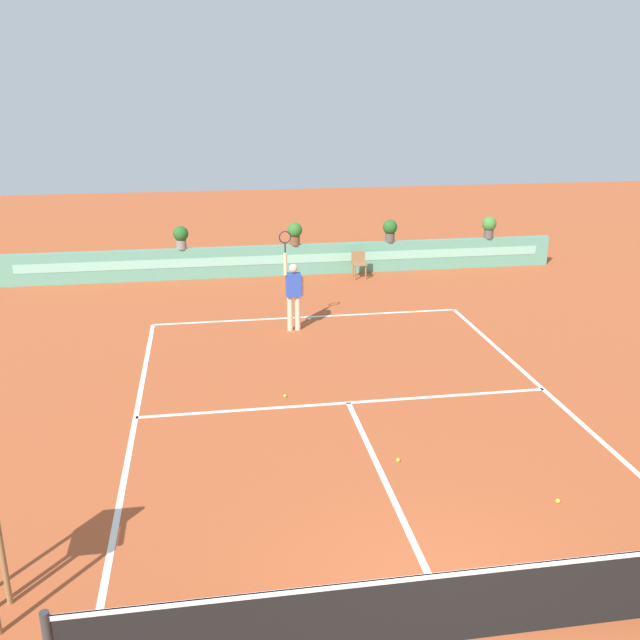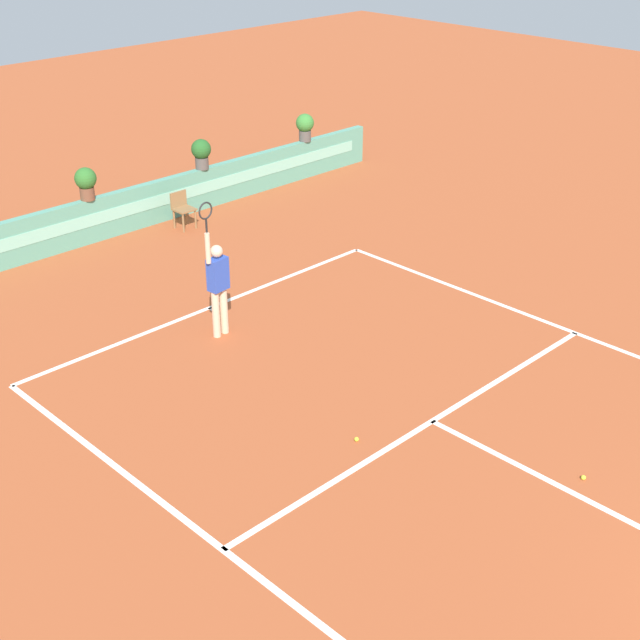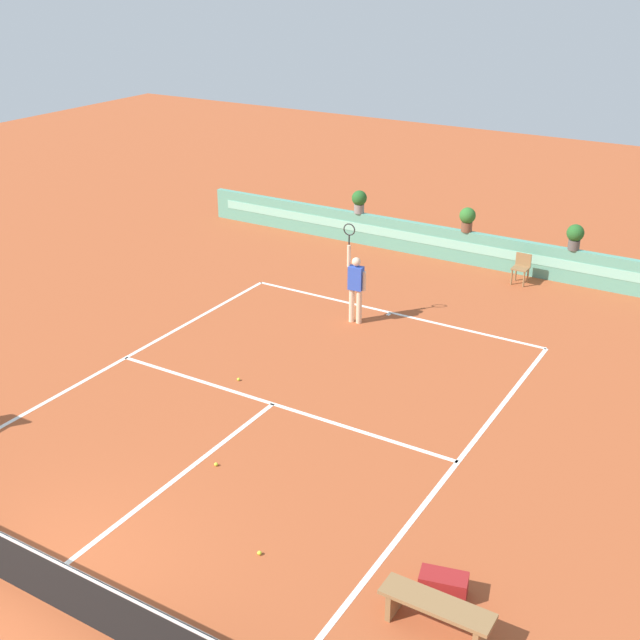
% 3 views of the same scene
% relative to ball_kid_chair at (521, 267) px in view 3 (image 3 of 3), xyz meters
% --- Properties ---
extents(ground_plane, '(60.00, 60.00, 0.00)m').
position_rel_ball_kid_chair_xyz_m(ground_plane, '(-2.20, -9.66, -0.48)').
color(ground_plane, '#A84C28').
extents(court_lines, '(8.32, 11.94, 0.01)m').
position_rel_ball_kid_chair_xyz_m(court_lines, '(-2.20, -8.94, -0.47)').
color(court_lines, white).
rests_on(court_lines, ground).
extents(net, '(8.92, 0.10, 1.00)m').
position_rel_ball_kid_chair_xyz_m(net, '(-2.20, -15.66, 0.03)').
color(net, '#333333').
rests_on(net, ground).
extents(back_wall_barrier, '(18.00, 0.21, 1.00)m').
position_rel_ball_kid_chair_xyz_m(back_wall_barrier, '(-2.20, 0.73, 0.02)').
color(back_wall_barrier, '#599E84').
rests_on(back_wall_barrier, ground).
extents(ball_kid_chair, '(0.44, 0.44, 0.85)m').
position_rel_ball_kid_chair_xyz_m(ball_kid_chair, '(0.00, 0.00, 0.00)').
color(ball_kid_chair, olive).
rests_on(ball_kid_chair, ground).
extents(bench_courtside, '(1.60, 0.44, 0.51)m').
position_rel_ball_kid_chair_xyz_m(bench_courtside, '(3.20, -13.26, -0.10)').
color(bench_courtside, olive).
rests_on(bench_courtside, ground).
extents(gear_bag, '(0.77, 0.52, 0.36)m').
position_rel_ball_kid_chair_xyz_m(gear_bag, '(3.02, -12.56, -0.30)').
color(gear_bag, maroon).
rests_on(gear_bag, ground).
extents(tennis_player, '(0.62, 0.26, 2.58)m').
position_rel_ball_kid_chair_xyz_m(tennis_player, '(-2.73, -4.77, 0.57)').
color(tennis_player, beige).
rests_on(tennis_player, ground).
extents(tennis_ball_near_baseline, '(0.07, 0.07, 0.07)m').
position_rel_ball_kid_chair_xyz_m(tennis_ball_near_baseline, '(0.22, -13.23, -0.44)').
color(tennis_ball_near_baseline, '#CCE033').
rests_on(tennis_ball_near_baseline, ground).
extents(tennis_ball_mid_court, '(0.07, 0.07, 0.07)m').
position_rel_ball_kid_chair_xyz_m(tennis_ball_mid_court, '(-3.42, -8.81, -0.44)').
color(tennis_ball_mid_court, '#CCE033').
rests_on(tennis_ball_mid_court, ground).
extents(tennis_ball_by_sideline, '(0.07, 0.07, 0.07)m').
position_rel_ball_kid_chair_xyz_m(tennis_ball_by_sideline, '(-1.84, -11.65, -0.44)').
color(tennis_ball_by_sideline, '#CCE033').
rests_on(tennis_ball_by_sideline, ground).
extents(potted_plant_centre, '(0.48, 0.48, 0.72)m').
position_rel_ball_kid_chair_xyz_m(potted_plant_centre, '(-1.98, 0.73, 0.93)').
color(potted_plant_centre, brown).
rests_on(potted_plant_centre, back_wall_barrier).
extents(potted_plant_left, '(0.48, 0.48, 0.72)m').
position_rel_ball_kid_chair_xyz_m(potted_plant_left, '(-5.61, 0.73, 0.93)').
color(potted_plant_left, gray).
rests_on(potted_plant_left, back_wall_barrier).
extents(potted_plant_right, '(0.48, 0.48, 0.72)m').
position_rel_ball_kid_chair_xyz_m(potted_plant_right, '(1.19, 0.73, 0.93)').
color(potted_plant_right, '#514C47').
rests_on(potted_plant_right, back_wall_barrier).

